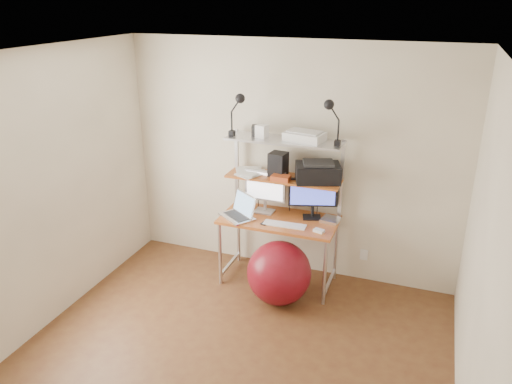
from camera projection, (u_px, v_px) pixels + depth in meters
room at (221, 232)px, 3.69m from camera, size 3.60×3.60×3.60m
computer_desk at (281, 197)px, 5.11m from camera, size 1.20×0.60×1.57m
wall_outlet at (364, 255)px, 5.33m from camera, size 0.08×0.01×0.12m
monitor_silver at (265, 188)px, 5.21m from camera, size 0.44×0.16×0.49m
monitor_black at (313, 195)px, 5.07m from camera, size 0.49×0.20×0.50m
laptop at (240, 212)px, 5.17m from camera, size 0.45×0.44×0.31m
keyboard at (285, 225)px, 4.99m from camera, size 0.43×0.14×0.01m
mouse at (319, 231)px, 4.84m from camera, size 0.11×0.09×0.03m
mac_mini at (331, 220)px, 5.07m from camera, size 0.20×0.20×0.03m
phone at (266, 223)px, 5.03m from camera, size 0.09×0.13×0.01m
printer at (318, 172)px, 4.95m from camera, size 0.51×0.43×0.21m
nas_cube at (278, 164)px, 5.10m from camera, size 0.19×0.19×0.25m
red_box at (281, 178)px, 5.00m from camera, size 0.19×0.13×0.05m
scanner at (305, 136)px, 4.88m from camera, size 0.41×0.31×0.10m
box_white at (262, 131)px, 4.99m from camera, size 0.13×0.12×0.13m
box_grey at (257, 131)px, 5.06m from camera, size 0.13×0.13×0.11m
clip_lamp_left at (238, 105)px, 4.92m from camera, size 0.17×0.10×0.44m
clip_lamp_right at (331, 112)px, 4.64m from camera, size 0.17×0.10×0.44m
exercise_ball at (279, 273)px, 4.94m from camera, size 0.64×0.64×0.64m
paper_stack at (249, 172)px, 5.21m from camera, size 0.39×0.43×0.02m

